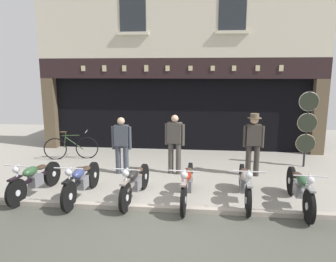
% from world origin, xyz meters
% --- Properties ---
extents(ground, '(22.06, 22.00, 0.18)m').
position_xyz_m(ground, '(0.00, -0.98, -0.04)').
color(ground, gray).
extents(shop_facade, '(10.36, 4.42, 6.52)m').
position_xyz_m(shop_facade, '(0.00, 7.00, 1.75)').
color(shop_facade, black).
rests_on(shop_facade, ground).
extents(motorcycle_far_left, '(0.62, 1.91, 0.90)m').
position_xyz_m(motorcycle_far_left, '(-3.01, 0.59, 0.41)').
color(motorcycle_far_left, black).
rests_on(motorcycle_far_left, ground).
extents(motorcycle_left, '(0.62, 2.02, 0.91)m').
position_xyz_m(motorcycle_left, '(-1.87, 0.54, 0.42)').
color(motorcycle_left, black).
rests_on(motorcycle_left, ground).
extents(motorcycle_center_left, '(0.62, 1.95, 0.90)m').
position_xyz_m(motorcycle_center_left, '(-0.66, 0.60, 0.42)').
color(motorcycle_center_left, black).
rests_on(motorcycle_center_left, ground).
extents(motorcycle_center, '(0.62, 2.11, 0.93)m').
position_xyz_m(motorcycle_center, '(0.51, 0.59, 0.43)').
color(motorcycle_center, black).
rests_on(motorcycle_center, ground).
extents(motorcycle_center_right, '(0.62, 2.05, 0.92)m').
position_xyz_m(motorcycle_center_right, '(1.77, 0.72, 0.42)').
color(motorcycle_center_right, black).
rests_on(motorcycle_center_right, ground).
extents(motorcycle_right, '(0.62, 2.09, 0.93)m').
position_xyz_m(motorcycle_right, '(2.87, 0.54, 0.43)').
color(motorcycle_right, black).
rests_on(motorcycle_right, ground).
extents(salesman_left, '(0.56, 0.25, 1.60)m').
position_xyz_m(salesman_left, '(-1.40, 2.38, 0.88)').
color(salesman_left, '#3D424C').
rests_on(salesman_left, ground).
extents(shopkeeper_center, '(0.55, 0.28, 1.67)m').
position_xyz_m(shopkeeper_center, '(0.07, 2.52, 0.93)').
color(shopkeeper_center, '#47423D').
rests_on(shopkeeper_center, ground).
extents(salesman_right, '(0.56, 0.37, 1.73)m').
position_xyz_m(salesman_right, '(2.21, 2.56, 0.98)').
color(salesman_right, '#38332D').
rests_on(salesman_right, ground).
extents(tyre_sign_pole, '(0.57, 0.06, 2.29)m').
position_xyz_m(tyre_sign_pole, '(3.92, 3.57, 1.33)').
color(tyre_sign_pole, '#232328').
rests_on(tyre_sign_pole, ground).
extents(advert_board_near, '(0.65, 0.03, 0.95)m').
position_xyz_m(advert_board_near, '(-1.95, 5.40, 1.78)').
color(advert_board_near, beige).
extents(advert_board_far, '(0.76, 0.03, 0.92)m').
position_xyz_m(advert_board_far, '(-3.14, 5.40, 1.75)').
color(advert_board_far, silver).
extents(leaning_bicycle, '(1.71, 0.59, 0.96)m').
position_xyz_m(leaning_bicycle, '(-3.45, 3.67, 0.39)').
color(leaning_bicycle, black).
rests_on(leaning_bicycle, ground).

